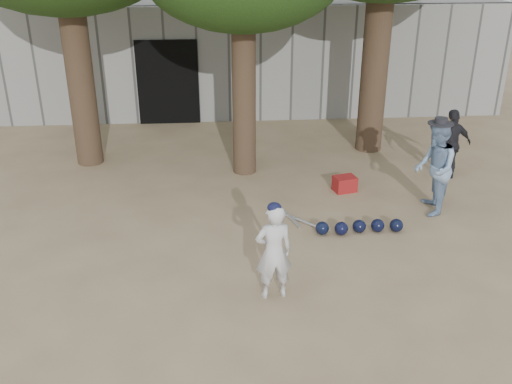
{
  "coord_description": "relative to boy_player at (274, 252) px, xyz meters",
  "views": [
    {
      "loc": [
        -0.02,
        -7.12,
        4.63
      ],
      "look_at": [
        0.6,
        1.0,
        0.95
      ],
      "focal_mm": 40.0,
      "sensor_mm": 36.0,
      "label": 1
    }
  ],
  "objects": [
    {
      "name": "bat_pile",
      "position": [
        0.65,
        2.24,
        -0.68
      ],
      "size": [
        0.58,
        0.75,
        0.06
      ],
      "color": "silver",
      "rests_on": "ground"
    },
    {
      "name": "boy_player",
      "position": [
        0.0,
        0.0,
        0.0
      ],
      "size": [
        0.55,
        0.4,
        1.41
      ],
      "primitive_type": "imported",
      "rotation": [
        0.0,
        0.0,
        3.28
      ],
      "color": "silver",
      "rests_on": "ground"
    },
    {
      "name": "spectator_blue",
      "position": [
        3.12,
        2.43,
        0.15
      ],
      "size": [
        0.8,
        0.94,
        1.72
      ],
      "primitive_type": "imported",
      "rotation": [
        0.0,
        0.0,
        4.52
      ],
      "color": "#7D9BC1",
      "rests_on": "ground"
    },
    {
      "name": "ground",
      "position": [
        -0.73,
        0.45,
        -0.7
      ],
      "size": [
        70.0,
        70.0,
        0.0
      ],
      "primitive_type": "plane",
      "color": "#937C5E",
      "rests_on": "ground"
    },
    {
      "name": "helmet_row",
      "position": [
        1.65,
        1.73,
        -0.59
      ],
      "size": [
        1.51,
        0.29,
        0.23
      ],
      "color": "black",
      "rests_on": "ground"
    },
    {
      "name": "back_building",
      "position": [
        -0.73,
        10.79,
        0.8
      ],
      "size": [
        16.0,
        5.24,
        3.0
      ],
      "color": "gray",
      "rests_on": "ground"
    },
    {
      "name": "spectator_dark",
      "position": [
        4.05,
        3.99,
        0.03
      ],
      "size": [
        0.89,
        0.45,
        1.46
      ],
      "primitive_type": "imported",
      "rotation": [
        0.0,
        0.0,
        3.25
      ],
      "color": "black",
      "rests_on": "ground"
    },
    {
      "name": "red_bag",
      "position": [
        1.78,
        3.48,
        -0.55
      ],
      "size": [
        0.48,
        0.41,
        0.3
      ],
      "primitive_type": "cube",
      "rotation": [
        0.0,
        0.0,
        0.24
      ],
      "color": "maroon",
      "rests_on": "ground"
    }
  ]
}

